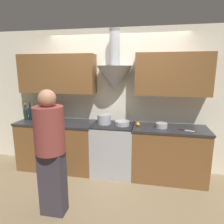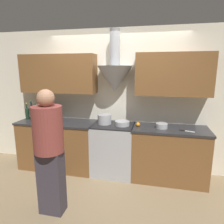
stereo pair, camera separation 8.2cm
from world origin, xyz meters
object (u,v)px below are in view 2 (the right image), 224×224
at_px(wine_bottle_5, 50,113).
at_px(wine_bottle_7, 60,114).
at_px(saucepan, 162,126).
at_px(wine_bottle_4, 45,114).
at_px(wine_bottle_2, 36,113).
at_px(orange_fruit, 138,124).
at_px(wine_bottle_1, 32,112).
at_px(person_foreground_left, 49,148).
at_px(stock_pot, 105,119).
at_px(wine_bottle_6, 55,114).
at_px(stove_range, 113,149).
at_px(wine_bottle_3, 42,113).
at_px(wine_bottle_0, 27,113).
at_px(mixing_bowl, 122,123).

relative_size(wine_bottle_5, wine_bottle_7, 1.04).
bearing_deg(saucepan, wine_bottle_4, 179.02).
distance_m(wine_bottle_2, orange_fruit, 1.96).
xyz_separation_m(wine_bottle_1, person_foreground_left, (1.05, -1.21, -0.16)).
bearing_deg(wine_bottle_2, stock_pot, 0.87).
bearing_deg(wine_bottle_6, wine_bottle_5, 172.63).
bearing_deg(wine_bottle_5, saucepan, -1.59).
relative_size(wine_bottle_4, wine_bottle_6, 1.01).
bearing_deg(wine_bottle_6, stove_range, -0.59).
bearing_deg(wine_bottle_3, orange_fruit, -1.40).
bearing_deg(orange_fruit, stock_pot, 175.76).
xyz_separation_m(wine_bottle_1, wine_bottle_6, (0.50, -0.01, -0.01)).
bearing_deg(orange_fruit, saucepan, -0.89).
distance_m(wine_bottle_5, saucepan, 2.06).
bearing_deg(wine_bottle_4, stock_pot, 0.69).
height_order(wine_bottle_0, wine_bottle_2, wine_bottle_2).
distance_m(wine_bottle_4, saucepan, 2.16).
relative_size(wine_bottle_0, wine_bottle_4, 0.95).
height_order(wine_bottle_4, person_foreground_left, person_foreground_left).
height_order(wine_bottle_3, mixing_bowl, wine_bottle_3).
bearing_deg(wine_bottle_2, orange_fruit, -0.71).
distance_m(wine_bottle_1, wine_bottle_7, 0.59).
relative_size(wine_bottle_3, wine_bottle_6, 0.99).
xyz_separation_m(mixing_bowl, orange_fruit, (0.28, -0.01, -0.00)).
distance_m(wine_bottle_0, wine_bottle_3, 0.31).
xyz_separation_m(wine_bottle_5, saucepan, (2.06, -0.06, -0.10)).
height_order(wine_bottle_5, wine_bottle_7, wine_bottle_5).
xyz_separation_m(stove_range, wine_bottle_5, (-1.23, 0.03, 0.60)).
xyz_separation_m(orange_fruit, person_foreground_left, (-1.01, -1.16, -0.05)).
bearing_deg(stock_pot, person_foreground_left, -108.79).
xyz_separation_m(wine_bottle_7, person_foreground_left, (0.45, -1.20, -0.15)).
relative_size(wine_bottle_0, stock_pot, 1.33).
bearing_deg(stove_range, wine_bottle_7, 179.31).
relative_size(mixing_bowl, orange_fruit, 3.53).
bearing_deg(wine_bottle_6, wine_bottle_7, 0.56).
xyz_separation_m(wine_bottle_3, mixing_bowl, (1.57, -0.04, -0.09)).
height_order(wine_bottle_2, wine_bottle_5, wine_bottle_5).
relative_size(wine_bottle_2, wine_bottle_4, 0.97).
height_order(wine_bottle_4, stock_pot, wine_bottle_4).
xyz_separation_m(wine_bottle_4, saucepan, (2.16, -0.04, -0.09)).
relative_size(wine_bottle_3, person_foreground_left, 0.20).
bearing_deg(wine_bottle_0, saucepan, -1.21).
bearing_deg(person_foreground_left, wine_bottle_4, 122.20).
bearing_deg(wine_bottle_6, wine_bottle_2, -178.18).
bearing_deg(person_foreground_left, wine_bottle_2, 128.42).
distance_m(wine_bottle_3, saucepan, 2.24).
bearing_deg(wine_bottle_1, wine_bottle_4, -2.52).
xyz_separation_m(stove_range, wine_bottle_6, (-1.12, 0.01, 0.59)).
distance_m(wine_bottle_2, wine_bottle_3, 0.11).
distance_m(wine_bottle_3, wine_bottle_7, 0.38).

